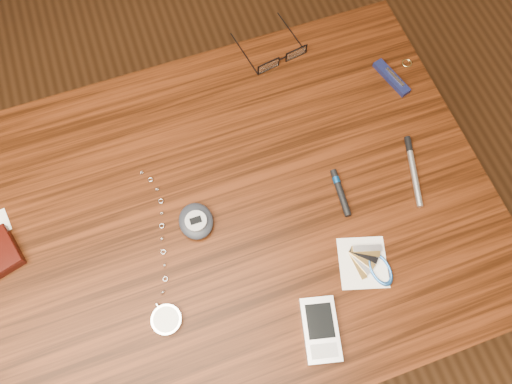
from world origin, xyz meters
TOP-DOWN VIEW (x-y plane):
  - ground at (0.00, 0.00)m, footprint 3.80×3.80m
  - desk at (0.00, 0.00)m, footprint 1.00×0.70m
  - eyeglasses at (0.23, 0.28)m, footprint 0.13×0.13m
  - gold_ring at (0.47, 0.19)m, footprint 0.03×0.03m
  - pocket_watch at (-0.13, -0.14)m, footprint 0.08×0.30m
  - pda_phone at (0.10, -0.24)m, footprint 0.08×0.11m
  - pedometer at (-0.03, -0.00)m, footprint 0.06×0.07m
  - notepad_keys at (0.23, -0.17)m, footprint 0.10×0.11m
  - pocket_knife at (0.42, 0.16)m, footprint 0.04×0.09m
  - silver_pen at (0.38, -0.03)m, footprint 0.05×0.14m
  - black_blue_pen at (0.23, -0.03)m, footprint 0.02×0.09m

SIDE VIEW (x-z plane):
  - ground at x=0.00m, z-range 0.00..0.00m
  - desk at x=0.00m, z-range 0.27..1.02m
  - gold_ring at x=0.47m, z-range 0.75..0.75m
  - notepad_keys at x=0.23m, z-range 0.75..0.76m
  - silver_pen at x=0.38m, z-range 0.75..0.76m
  - pocket_knife at x=0.42m, z-range 0.75..0.76m
  - black_blue_pen at x=0.23m, z-range 0.75..0.76m
  - pocket_watch at x=-0.13m, z-range 0.75..0.76m
  - pda_phone at x=0.10m, z-range 0.75..0.77m
  - eyeglasses at x=0.23m, z-range 0.75..0.77m
  - pedometer at x=-0.03m, z-range 0.75..0.78m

